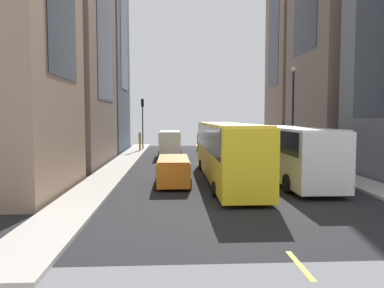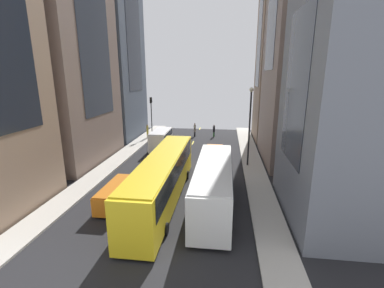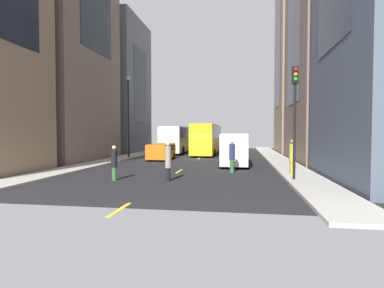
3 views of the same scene
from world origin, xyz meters
name	(u,v)px [view 3 (image 3 of 3)]	position (x,y,z in m)	size (l,w,h in m)	color
ground_plane	(199,158)	(0.00, 0.00, 0.00)	(41.61, 41.61, 0.00)	black
sidewalk_west	(127,157)	(-7.70, 0.00, 0.07)	(2.21, 44.00, 0.15)	#B2ADA3
sidewalk_east	(277,159)	(7.70, 0.00, 0.07)	(2.21, 44.00, 0.15)	#B2ADA3
lane_stripe_0	(120,209)	(0.00, -21.00, 0.01)	(0.16, 2.00, 0.01)	yellow
lane_stripe_1	(179,171)	(0.00, -10.50, 0.01)	(0.16, 2.00, 0.01)	yellow
lane_stripe_2	(199,158)	(0.00, 0.00, 0.01)	(0.16, 2.00, 0.01)	yellow
lane_stripe_3	(209,152)	(0.00, 10.50, 0.01)	(0.16, 2.00, 0.01)	yellow
lane_stripe_4	(215,148)	(0.00, 21.00, 0.01)	(0.16, 2.00, 0.01)	yellow
building_west_2	(115,87)	(-12.56, 8.54, 8.80)	(7.18, 9.97, 17.60)	slate
building_east_1	(338,31)	(12.89, -1.01, 11.89)	(7.85, 11.92, 23.78)	#7A665B
building_east_2	(317,50)	(13.85, 10.94, 13.29)	(9.78, 8.77, 26.59)	#937760
city_bus_white	(178,137)	(-3.86, 8.25, 2.01)	(2.80, 11.16, 3.35)	silver
streetcar_yellow	(208,137)	(0.07, 7.76, 2.13)	(2.70, 14.77, 3.59)	yellow
delivery_van_white	(234,147)	(3.68, -6.43, 1.51)	(2.25, 5.30, 2.58)	white
car_orange_0	(161,150)	(-3.45, -2.04, 0.92)	(2.03, 4.54, 1.55)	orange
car_orange_1	(234,146)	(3.36, 8.90, 0.93)	(1.99, 4.76, 1.58)	orange
pedestrian_crossing_mid	(292,156)	(7.18, -12.06, 1.28)	(0.32, 0.32, 2.10)	gold
pedestrian_walking_far	(114,162)	(-2.82, -14.85, 1.03)	(0.34, 0.34, 1.94)	#336B38
pedestrian_waiting_curb	(168,160)	(0.21, -14.63, 1.15)	(0.33, 0.33, 2.16)	black
pedestrian_crossing_near	(232,156)	(3.60, -10.70, 1.13)	(0.37, 0.37, 2.14)	#336B38
traffic_light_near_corner	(295,101)	(6.99, -13.96, 4.32)	(0.32, 0.44, 6.02)	black
streetlamp_near	(128,109)	(-7.09, -1.17, 5.08)	(0.44, 0.44, 8.21)	black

